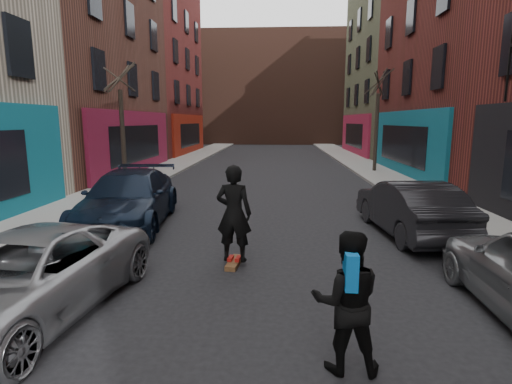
# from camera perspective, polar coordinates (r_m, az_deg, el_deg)

# --- Properties ---
(sidewalk_left) EXTENTS (2.50, 84.00, 0.13)m
(sidewalk_left) POSITION_cam_1_polar(r_m,az_deg,el_deg) (30.24, -10.02, 4.48)
(sidewalk_left) COLOR gray
(sidewalk_left) RESTS_ON ground
(sidewalk_right) EXTENTS (2.50, 84.00, 0.13)m
(sidewalk_right) POSITION_cam_1_polar(r_m,az_deg,el_deg) (29.99, 14.00, 4.29)
(sidewalk_right) COLOR gray
(sidewalk_right) RESTS_ON ground
(building_far) EXTENTS (40.00, 10.00, 14.00)m
(building_far) POSITION_cam_1_polar(r_m,az_deg,el_deg) (55.46, 2.57, 14.31)
(building_far) COLOR #47281E
(building_far) RESTS_ON ground
(tree_left_far) EXTENTS (2.00, 2.00, 6.50)m
(tree_left_far) POSITION_cam_1_polar(r_m,az_deg,el_deg) (18.60, -18.68, 10.89)
(tree_left_far) COLOR black
(tree_left_far) RESTS_ON sidewalk_left
(tree_right_far) EXTENTS (2.00, 2.00, 6.80)m
(tree_right_far) POSITION_cam_1_polar(r_m,az_deg,el_deg) (23.98, 16.95, 11.06)
(tree_right_far) COLOR black
(tree_right_far) RESTS_ON sidewalk_right
(parked_left_far) EXTENTS (2.69, 4.90, 1.30)m
(parked_left_far) POSITION_cam_1_polar(r_m,az_deg,el_deg) (7.05, -30.26, -10.52)
(parked_left_far) COLOR gray
(parked_left_far) RESTS_ON ground
(parked_left_end) EXTENTS (2.72, 5.56, 1.56)m
(parked_left_end) POSITION_cam_1_polar(r_m,az_deg,el_deg) (11.88, -17.77, -0.98)
(parked_left_end) COLOR black
(parked_left_end) RESTS_ON ground
(parked_right_end) EXTENTS (1.95, 4.54, 1.45)m
(parked_right_end) POSITION_cam_1_polar(r_m,az_deg,el_deg) (11.23, 21.07, -2.07)
(parked_right_end) COLOR black
(parked_right_end) RESTS_ON ground
(skateboard) EXTENTS (0.32, 0.82, 0.10)m
(skateboard) POSITION_cam_1_polar(r_m,az_deg,el_deg) (8.48, -3.11, -10.03)
(skateboard) COLOR brown
(skateboard) RESTS_ON ground
(skateboarder) EXTENTS (0.79, 0.57, 2.01)m
(skateboarder) POSITION_cam_1_polar(r_m,az_deg,el_deg) (8.18, -3.18, -3.07)
(skateboarder) COLOR black
(skateboarder) RESTS_ON skateboard
(pedestrian) EXTENTS (0.86, 0.68, 1.73)m
(pedestrian) POSITION_cam_1_polar(r_m,az_deg,el_deg) (5.00, 12.81, -14.95)
(pedestrian) COLOR black
(pedestrian) RESTS_ON ground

